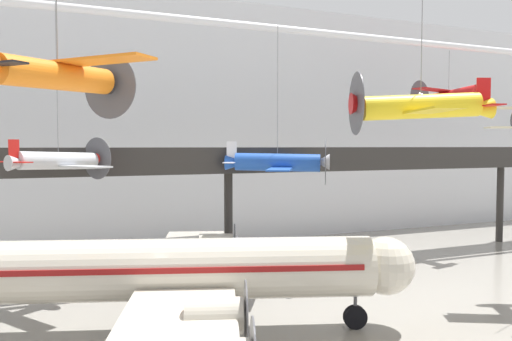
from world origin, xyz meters
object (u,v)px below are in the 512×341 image
suspended_plane_orange_highwing (58,74)px  suspended_plane_blue_trainer (277,163)px  suspended_plane_yellow_lowwing (421,107)px  airliner_silver_main (171,270)px  suspended_plane_silver_racer (58,161)px  suspended_plane_red_highwing (449,96)px

suspended_plane_orange_highwing → suspended_plane_blue_trainer: size_ratio=0.67×
suspended_plane_orange_highwing → suspended_plane_yellow_lowwing: 16.36m
airliner_silver_main → suspended_plane_silver_racer: suspended_plane_silver_racer is taller
suspended_plane_silver_racer → suspended_plane_blue_trainer: bearing=-32.9°
airliner_silver_main → suspended_plane_red_highwing: bearing=38.9°
airliner_silver_main → suspended_plane_blue_trainer: suspended_plane_blue_trainer is taller
suspended_plane_red_highwing → suspended_plane_blue_trainer: suspended_plane_red_highwing is taller
suspended_plane_silver_racer → suspended_plane_orange_highwing: bearing=-124.2°
suspended_plane_red_highwing → suspended_plane_blue_trainer: bearing=86.0°
suspended_plane_red_highwing → suspended_plane_blue_trainer: size_ratio=0.74×
suspended_plane_red_highwing → suspended_plane_orange_highwing: (-34.83, -16.48, -2.01)m
suspended_plane_red_highwing → suspended_plane_blue_trainer: 20.83m
airliner_silver_main → suspended_plane_yellow_lowwing: suspended_plane_yellow_lowwing is taller
suspended_plane_orange_highwing → suspended_plane_silver_racer: 13.26m
airliner_silver_main → suspended_plane_yellow_lowwing: size_ratio=3.61×
airliner_silver_main → suspended_plane_red_highwing: 33.30m
airliner_silver_main → suspended_plane_orange_highwing: 12.17m
airliner_silver_main → suspended_plane_blue_trainer: size_ratio=2.62×
suspended_plane_blue_trainer → suspended_plane_yellow_lowwing: bearing=-55.6°
airliner_silver_main → suspended_plane_yellow_lowwing: bearing=-13.3°
airliner_silver_main → suspended_plane_yellow_lowwing: 15.27m
suspended_plane_blue_trainer → suspended_plane_silver_racer: 15.04m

